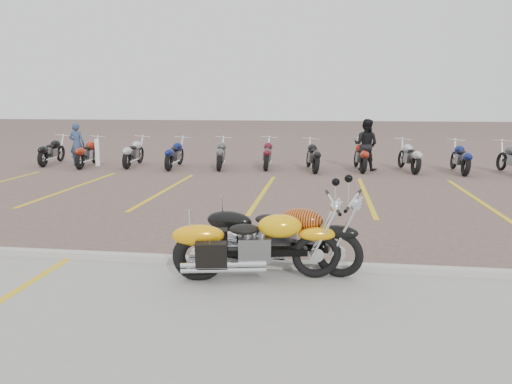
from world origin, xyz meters
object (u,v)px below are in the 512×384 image
(bollard, at_px, (97,152))
(person_a, at_px, (77,144))
(yellow_cruiser, at_px, (253,247))
(flame_cruiser, at_px, (279,238))
(person_b, at_px, (366,145))

(bollard, bearing_deg, person_a, 178.96)
(yellow_cruiser, bearing_deg, person_a, 116.49)
(yellow_cruiser, bearing_deg, flame_cruiser, 44.61)
(person_b, bearing_deg, yellow_cruiser, 102.09)
(yellow_cruiser, height_order, person_a, person_a)
(yellow_cruiser, relative_size, person_b, 1.28)
(yellow_cruiser, distance_m, person_b, 11.53)
(person_a, bearing_deg, flame_cruiser, 128.58)
(person_b, bearing_deg, bollard, 24.93)
(flame_cruiser, bearing_deg, bollard, 140.59)
(person_b, xyz_separation_m, bollard, (-9.85, -0.18, -0.40))
(flame_cruiser, height_order, bollard, bollard)
(yellow_cruiser, bearing_deg, person_b, 67.98)
(person_b, bearing_deg, person_a, 24.78)
(flame_cruiser, xyz_separation_m, bollard, (-7.81, 10.66, 0.02))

